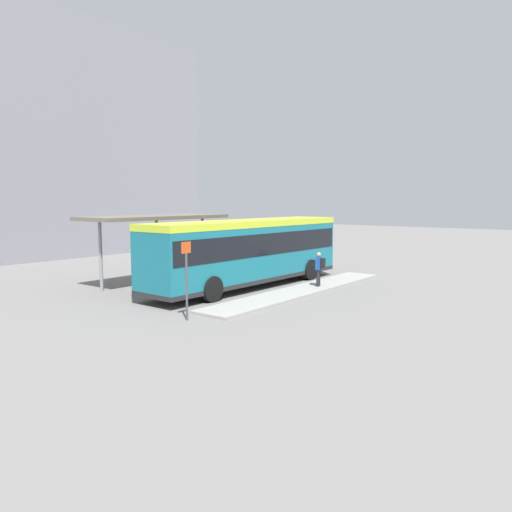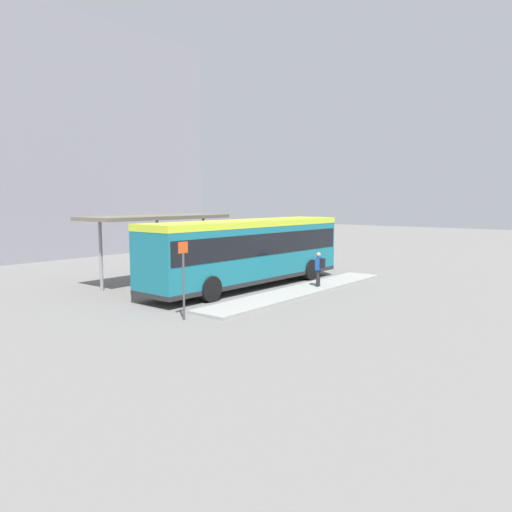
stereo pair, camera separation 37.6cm
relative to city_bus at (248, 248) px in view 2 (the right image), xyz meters
name	(u,v)px [view 2 (the right image)]	position (x,y,z in m)	size (l,w,h in m)	color
ground_plane	(248,287)	(-0.01, 0.00, -1.91)	(120.00, 120.00, 0.00)	slate
curb_island	(301,291)	(0.46, -2.80, -1.85)	(12.88, 1.80, 0.12)	#9E9E99
city_bus	(248,248)	(0.00, 0.00, 0.00)	(12.26, 2.76, 3.29)	#197284
pedestrian_waiting	(319,267)	(1.69, -3.01, -0.85)	(0.45, 0.49, 1.65)	#232328
bicycle_black	(314,261)	(8.49, 1.45, -1.54)	(0.48, 1.71, 0.74)	black
bicycle_orange	(305,261)	(8.55, 2.19, -1.58)	(0.48, 1.52, 0.66)	black
bicycle_red	(294,259)	(8.29, 2.92, -1.54)	(0.48, 1.72, 0.74)	black
station_shelter	(157,219)	(-1.71, 4.72, 1.36)	(8.04, 2.89, 3.47)	#706656
potted_planter_near_shelter	(199,270)	(-0.83, 2.56, -1.22)	(0.86, 0.86, 1.34)	slate
platform_sign	(183,277)	(-6.72, -2.53, -0.36)	(0.44, 0.08, 2.80)	#4C4C51
station_building	(47,146)	(4.01, 25.34, 6.90)	(21.50, 15.46, 17.63)	gray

